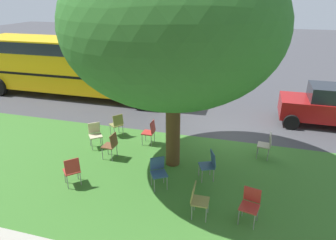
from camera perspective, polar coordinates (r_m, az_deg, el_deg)
name	(u,v)px	position (r m, az deg, el deg)	size (l,w,h in m)	color
ground	(219,137)	(11.69, 9.49, -3.15)	(80.00, 80.00, 0.00)	#424247
grass_verge	(205,184)	(8.92, 6.92, -11.83)	(48.00, 6.00, 0.01)	#3D752D
street_tree	(174,26)	(8.50, 1.06, 17.10)	(5.98, 5.98, 6.43)	brown
chair_0	(198,198)	(7.53, 5.53, -14.32)	(0.43, 0.43, 0.88)	olive
chair_1	(209,163)	(8.91, 7.68, -8.00)	(0.55, 0.55, 0.88)	#335184
chair_2	(95,133)	(10.93, -13.46, -2.38)	(0.58, 0.59, 0.88)	beige
chair_3	(117,123)	(11.57, -9.50, -0.61)	(0.58, 0.58, 0.88)	olive
chair_4	(150,131)	(10.81, -3.37, -2.03)	(0.43, 0.42, 0.88)	#B7332D
chair_5	(266,143)	(10.42, 17.89, -4.18)	(0.46, 0.46, 0.88)	#ADA393
chair_6	(158,170)	(8.52, -1.83, -9.33)	(0.57, 0.58, 0.88)	#335184
chair_7	(72,169)	(8.95, -17.48, -8.79)	(0.59, 0.59, 0.88)	#B7332D
chair_8	(250,203)	(7.60, 15.12, -14.70)	(0.50, 0.50, 0.88)	#B7332D
chair_9	(111,144)	(10.05, -10.57, -4.42)	(0.44, 0.44, 0.88)	brown
parked_car	(330,106)	(13.89, 27.93, 2.39)	(3.70, 1.92, 1.65)	maroon
school_bus	(76,62)	(16.53, -16.77, 10.34)	(10.40, 2.80, 2.88)	yellow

